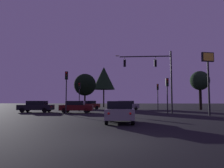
{
  "coord_description": "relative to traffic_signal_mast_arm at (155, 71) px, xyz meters",
  "views": [
    {
      "loc": [
        0.37,
        -8.33,
        1.55
      ],
      "look_at": [
        -0.77,
        20.06,
        3.76
      ],
      "focal_mm": 34.35,
      "sensor_mm": 36.0,
      "label": 1
    }
  ],
  "objects": [
    {
      "name": "car_nearside_lane",
      "position": [
        -4.43,
        -11.56,
        -4.49
      ],
      "size": [
        1.91,
        4.06,
        1.52
      ],
      "color": "gray",
      "rests_on": "ground"
    },
    {
      "name": "ground_plane",
      "position": [
        -4.73,
        6.12,
        -5.29
      ],
      "size": [
        168.0,
        168.0,
        0.0
      ],
      "primitive_type": "plane",
      "color": "black",
      "rests_on": "ground"
    },
    {
      "name": "tree_behind_sign",
      "position": [
        -11.6,
        16.42,
        -0.52
      ],
      "size": [
        4.48,
        4.48,
        7.01
      ],
      "color": "black",
      "rests_on": "ground"
    },
    {
      "name": "car_crossing_right",
      "position": [
        -15.59,
        1.47,
        -4.49
      ],
      "size": [
        4.53,
        1.93,
        1.52
      ],
      "color": "black",
      "rests_on": "ground"
    },
    {
      "name": "traffic_light_corner_left",
      "position": [
        -10.4,
        -3.18,
        -1.91
      ],
      "size": [
        0.31,
        0.36,
        4.8
      ],
      "color": "#232326",
      "rests_on": "ground"
    },
    {
      "name": "car_far_lane",
      "position": [
        -3.39,
        8.85,
        -4.49
      ],
      "size": [
        4.27,
        3.79,
        1.52
      ],
      "color": "gray",
      "rests_on": "ground"
    },
    {
      "name": "traffic_signal_mast_arm",
      "position": [
        0.0,
        0.0,
        0.0
      ],
      "size": [
        7.08,
        0.57,
        7.74
      ],
      "color": "#232326",
      "rests_on": "ground"
    },
    {
      "name": "tree_left_far",
      "position": [
        9.05,
        9.87,
        -0.43
      ],
      "size": [
        3.24,
        3.24,
        6.55
      ],
      "color": "black",
      "rests_on": "ground"
    },
    {
      "name": "car_crossing_left",
      "position": [
        -10.01,
        0.42,
        -4.49
      ],
      "size": [
        4.23,
        1.74,
        1.52
      ],
      "color": "#4C0F0F",
      "rests_on": "ground"
    },
    {
      "name": "store_sign_illuminated",
      "position": [
        4.98,
        -3.69,
        -0.35
      ],
      "size": [
        1.42,
        0.62,
        6.71
      ],
      "color": "#232326",
      "rests_on": "ground"
    },
    {
      "name": "traffic_light_far_side",
      "position": [
        1.25,
        5.86,
        -2.39
      ],
      "size": [
        0.33,
        0.37,
        4.08
      ],
      "color": "#232326",
      "rests_on": "ground"
    },
    {
      "name": "car_parked_lot",
      "position": [
        -10.15,
        10.65,
        -4.49
      ],
      "size": [
        4.43,
        4.12,
        1.52
      ],
      "color": "#4C0F0F",
      "rests_on": "ground"
    },
    {
      "name": "traffic_light_corner_right",
      "position": [
        -10.35,
        4.1,
        -2.32
      ],
      "size": [
        0.32,
        0.36,
        4.17
      ],
      "color": "#232326",
      "rests_on": "ground"
    },
    {
      "name": "tree_center_horizon",
      "position": [
        -8.34,
        23.63,
        1.56
      ],
      "size": [
        5.25,
        5.25,
        9.53
      ],
      "color": "black",
      "rests_on": "ground"
    },
    {
      "name": "traffic_light_median",
      "position": [
        0.81,
        -2.79,
        -2.41
      ],
      "size": [
        0.31,
        0.35,
        4.04
      ],
      "color": "#232326",
      "rests_on": "ground"
    }
  ]
}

